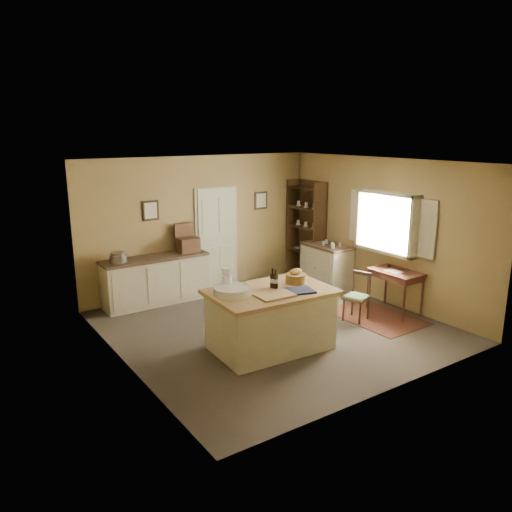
{
  "coord_description": "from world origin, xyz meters",
  "views": [
    {
      "loc": [
        -4.57,
        -6.26,
        3.17
      ],
      "look_at": [
        -0.09,
        0.38,
        1.15
      ],
      "focal_mm": 35.0,
      "sensor_mm": 36.0,
      "label": 1
    }
  ],
  "objects": [
    {
      "name": "shelving_unit",
      "position": [
        2.36,
        2.0,
        1.06
      ],
      "size": [
        0.36,
        0.96,
        2.13
      ],
      "color": "black",
      "rests_on": "ground"
    },
    {
      "name": "window",
      "position": [
        2.42,
        -0.2,
        1.55
      ],
      "size": [
        0.25,
        1.99,
        1.12
      ],
      "color": "#BBB794",
      "rests_on": "ground"
    },
    {
      "name": "wall_front",
      "position": [
        0.0,
        -2.5,
        1.35
      ],
      "size": [
        5.0,
        0.1,
        2.7
      ],
      "primitive_type": "cube",
      "color": "olive",
      "rests_on": "ground"
    },
    {
      "name": "wall_right",
      "position": [
        2.5,
        0.0,
        1.35
      ],
      "size": [
        0.1,
        5.0,
        2.7
      ],
      "primitive_type": "cube",
      "color": "olive",
      "rests_on": "ground"
    },
    {
      "name": "wall_left",
      "position": [
        -2.5,
        0.0,
        1.35
      ],
      "size": [
        0.1,
        5.0,
        2.7
      ],
      "primitive_type": "cube",
      "color": "olive",
      "rests_on": "ground"
    },
    {
      "name": "writing_desk",
      "position": [
        2.2,
        -0.64,
        0.67
      ],
      "size": [
        0.55,
        0.9,
        0.82
      ],
      "color": "#3B1A14",
      "rests_on": "ground"
    },
    {
      "name": "framed_prints",
      "position": [
        0.2,
        2.48,
        1.72
      ],
      "size": [
        2.82,
        0.02,
        0.38
      ],
      "color": "black",
      "rests_on": "ground"
    },
    {
      "name": "work_island",
      "position": [
        -0.53,
        -0.64,
        0.48
      ],
      "size": [
        1.85,
        1.26,
        1.2
      ],
      "rotation": [
        0.0,
        0.0,
        -0.05
      ],
      "color": "#BBB794",
      "rests_on": "ground"
    },
    {
      "name": "ceiling",
      "position": [
        0.0,
        0.0,
        2.7
      ],
      "size": [
        5.0,
        5.0,
        0.0
      ],
      "primitive_type": "plane",
      "color": "silver",
      "rests_on": "wall_back"
    },
    {
      "name": "wall_back",
      "position": [
        0.0,
        2.5,
        1.35
      ],
      "size": [
        5.0,
        0.1,
        2.7
      ],
      "primitive_type": "cube",
      "color": "olive",
      "rests_on": "ground"
    },
    {
      "name": "sideboard",
      "position": [
        -1.12,
        2.2,
        0.48
      ],
      "size": [
        2.0,
        0.57,
        1.18
      ],
      "color": "#BBB794",
      "rests_on": "ground"
    },
    {
      "name": "desk_chair",
      "position": [
        1.35,
        -0.54,
        0.4
      ],
      "size": [
        0.47,
        0.47,
        0.81
      ],
      "primitive_type": null,
      "rotation": [
        0.0,
        0.0,
        0.31
      ],
      "color": "black",
      "rests_on": "ground"
    },
    {
      "name": "rug",
      "position": [
        1.75,
        -0.64,
        0.0
      ],
      "size": [
        1.13,
        1.62,
        0.01
      ],
      "primitive_type": "cube",
      "rotation": [
        0.0,
        0.0,
        0.02
      ],
      "color": "#4D2716",
      "rests_on": "ground"
    },
    {
      "name": "right_cabinet",
      "position": [
        2.2,
        1.17,
        0.46
      ],
      "size": [
        0.59,
        1.07,
        0.99
      ],
      "color": "#BBB794",
      "rests_on": "ground"
    },
    {
      "name": "door",
      "position": [
        0.35,
        2.47,
        1.05
      ],
      "size": [
        0.97,
        0.06,
        2.11
      ],
      "primitive_type": "cube",
      "color": "beige",
      "rests_on": "ground"
    },
    {
      "name": "ground",
      "position": [
        0.0,
        0.0,
        0.0
      ],
      "size": [
        5.0,
        5.0,
        0.0
      ],
      "primitive_type": "plane",
      "color": "#4F453C",
      "rests_on": "ground"
    }
  ]
}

